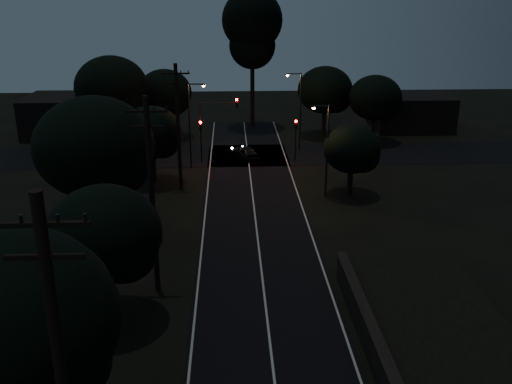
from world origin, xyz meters
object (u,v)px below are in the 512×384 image
streetlight_a (192,120)px  streetlight_c (325,144)px  utility_pole_mid (152,194)px  utility_pole_far (178,126)px  signal_left (201,133)px  signal_mast (218,118)px  streetlight_b (299,106)px  tall_pine (252,29)px  signal_right (296,132)px  car (245,152)px

streetlight_a → streetlight_c: streetlight_a is taller
utility_pole_mid → streetlight_a: 23.04m
utility_pole_far → signal_left: 8.53m
signal_mast → streetlight_b: (8.22, 4.01, 0.30)m
streetlight_b → signal_mast: bearing=-154.0°
tall_pine → signal_right: size_ratio=3.92×
tall_pine → signal_right: 17.75m
utility_pole_far → signal_right: bearing=37.0°
streetlight_a → car: (4.98, 2.98, -3.99)m
utility_pole_far → streetlight_a: 6.10m
signal_mast → utility_pole_mid: bearing=-97.0°
signal_left → streetlight_a: size_ratio=0.51×
signal_left → car: (4.27, 0.99, -2.19)m
signal_left → car: signal_left is taller
signal_right → utility_pole_mid: bearing=-113.0°
utility_pole_mid → car: size_ratio=2.91×
utility_pole_mid → signal_mast: size_ratio=1.76×
utility_pole_far → signal_left: utility_pole_far is taller
signal_left → signal_right: 9.20m
signal_mast → streetlight_c: 13.28m
utility_pole_far → streetlight_b: 16.51m
utility_pole_far → streetlight_c: bearing=-9.6°
utility_pole_far → car: 11.67m
utility_pole_mid → signal_left: utility_pole_mid is taller
car → streetlight_b: bearing=-175.8°
utility_pole_far → car: (5.67, 8.98, -4.84)m
signal_left → streetlight_b: size_ratio=0.51×
tall_pine → utility_pole_far: bearing=-106.9°
signal_right → signal_left: bearing=180.0°
streetlight_a → car: streetlight_a is taller
tall_pine → streetlight_b: (4.31, -11.00, -6.95)m
utility_pole_mid → utility_pole_far: size_ratio=1.05×
signal_right → car: size_ratio=1.08×
signal_mast → streetlight_a: (-2.39, -1.99, 0.30)m
tall_pine → streetlight_a: tall_pine is taller
signal_left → car: 4.90m
signal_left → streetlight_a: bearing=-109.6°
utility_pole_mid → utility_pole_far: 17.00m
utility_pole_mid → car: 27.07m
signal_mast → streetlight_c: bearing=-48.8°
streetlight_a → streetlight_b: 12.19m
streetlight_b → car: bearing=-151.8°
utility_pole_far → signal_right: size_ratio=2.56×
utility_pole_mid → utility_pole_far: utility_pole_mid is taller
signal_right → streetlight_b: streetlight_b is taller
signal_mast → streetlight_c: size_ratio=0.83×
utility_pole_mid → signal_left: size_ratio=2.68×
signal_mast → streetlight_b: size_ratio=0.78×
tall_pine → signal_left: size_ratio=3.92×
tall_pine → signal_right: bearing=-76.5°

